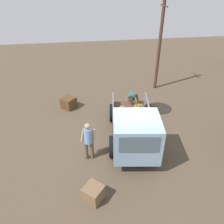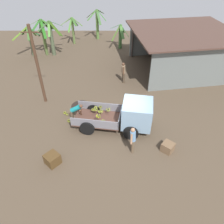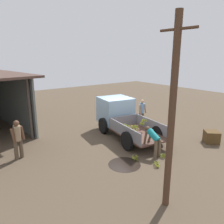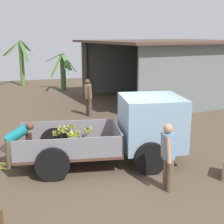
{
  "view_description": "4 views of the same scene",
  "coord_description": "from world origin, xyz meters",
  "views": [
    {
      "loc": [
        6.82,
        -2.1,
        6.2
      ],
      "look_at": [
        -0.97,
        -0.87,
        1.27
      ],
      "focal_mm": 35.0,
      "sensor_mm": 36.0,
      "label": 1
    },
    {
      "loc": [
        -0.78,
        -10.0,
        9.0
      ],
      "look_at": [
        -0.78,
        0.0,
        1.1
      ],
      "focal_mm": 35.0,
      "sensor_mm": 36.0,
      "label": 2
    },
    {
      "loc": [
        -8.98,
        7.23,
        4.24
      ],
      "look_at": [
        -0.58,
        0.94,
        1.49
      ],
      "focal_mm": 35.0,
      "sensor_mm": 36.0,
      "label": 3
    },
    {
      "loc": [
        -2.96,
        -8.04,
        3.58
      ],
      "look_at": [
        -0.53,
        -0.27,
        1.56
      ],
      "focal_mm": 50.0,
      "sensor_mm": 36.0,
      "label": 4
    }
  ],
  "objects": [
    {
      "name": "banana_palm_4",
      "position": [
        -2.42,
        15.1,
        1.69
      ],
      "size": [
        2.28,
        2.37,
        3.19
      ],
      "color": "#577D3A",
      "rests_on": "ground"
    },
    {
      "name": "banana_palm_0",
      "position": [
        -4.95,
        13.61,
        1.54
      ],
      "size": [
        2.28,
        2.32,
        2.77
      ],
      "color": "#5C743B",
      "rests_on": "ground"
    },
    {
      "name": "warehouse_shed",
      "position": [
        5.59,
        7.79,
        2.42
      ],
      "size": [
        9.28,
        8.58,
        3.28
      ],
      "rotation": [
        0.0,
        0.0,
        0.15
      ],
      "color": "slate",
      "rests_on": "ground"
    },
    {
      "name": "utility_pole",
      "position": [
        -5.5,
        2.66,
        2.7
      ],
      "size": [
        1.07,
        0.19,
        5.29
      ],
      "color": "#493021",
      "rests_on": "ground"
    },
    {
      "name": "banana_palm_5",
      "position": [
        -7.26,
        10.64,
        1.84
      ],
      "size": [
        2.51,
        2.15,
        3.41
      ],
      "color": "#4F6432",
      "rests_on": "ground"
    },
    {
      "name": "person_worker_loading",
      "position": [
        -3.03,
        0.55,
        0.74
      ],
      "size": [
        0.8,
        0.65,
        1.22
      ],
      "rotation": [
        0.0,
        0.0,
        0.0
      ],
      "color": "brown",
      "rests_on": "ground"
    },
    {
      "name": "cargo_truck",
      "position": [
        0.23,
        -0.15,
        1.01
      ],
      "size": [
        4.79,
        2.51,
        1.9
      ],
      "rotation": [
        0.0,
        0.0,
        -0.15
      ],
      "color": "brown",
      "rests_on": "ground"
    },
    {
      "name": "banana_bunch_on_ground_1",
      "position": [
        -3.47,
        0.4,
        0.1
      ],
      "size": [
        0.25,
        0.26,
        0.19
      ],
      "color": "brown",
      "rests_on": "ground"
    },
    {
      "name": "banana_bunch_on_ground_2",
      "position": [
        -3.71,
        1.08,
        0.09
      ],
      "size": [
        0.24,
        0.24,
        0.17
      ],
      "color": "brown",
      "rests_on": "ground"
    },
    {
      "name": "banana_palm_6",
      "position": [
        0.07,
        12.33,
        1.27
      ],
      "size": [
        1.9,
        2.24,
        2.43
      ],
      "color": "#3B6430",
      "rests_on": "ground"
    },
    {
      "name": "ground",
      "position": [
        0.0,
        0.0,
        0.0
      ],
      "size": [
        36.0,
        36.0,
        0.0
      ],
      "primitive_type": "plane",
      "color": "brown"
    },
    {
      "name": "banana_palm_3",
      "position": [
        -6.53,
        10.62,
        1.75
      ],
      "size": [
        2.48,
        2.59,
        3.25
      ],
      "color": "#4D5A3F",
      "rests_on": "ground"
    },
    {
      "name": "banana_bunch_on_ground_0",
      "position": [
        -3.89,
        1.22,
        0.1
      ],
      "size": [
        0.21,
        0.2,
        0.17
      ],
      "color": "#443E2C",
      "rests_on": "ground"
    },
    {
      "name": "banana_bunch_on_ground_3",
      "position": [
        -2.91,
        1.5,
        0.13
      ],
      "size": [
        0.27,
        0.27,
        0.22
      ],
      "color": "#4B4431",
      "rests_on": "ground"
    },
    {
      "name": "person_foreground_visitor",
      "position": [
        0.3,
        -1.99,
        0.9
      ],
      "size": [
        0.35,
        0.6,
        1.63
      ],
      "rotation": [
        0.0,
        0.0,
        3.08
      ],
      "color": "brown",
      "rests_on": "ground"
    },
    {
      "name": "wooden_crate_0",
      "position": [
        -3.8,
        -2.83,
        0.3
      ],
      "size": [
        0.93,
        0.93,
        0.59
      ],
      "primitive_type": "cube",
      "rotation": [
        0.0,
        0.0,
        3.98
      ],
      "color": "#4F371B",
      "rests_on": "ground"
    },
    {
      "name": "person_bystander_near_shed",
      "position": [
        0.11,
        5.3,
        0.93
      ],
      "size": [
        0.4,
        0.6,
        1.69
      ],
      "rotation": [
        0.0,
        0.0,
        3.36
      ],
      "color": "brown",
      "rests_on": "ground"
    },
    {
      "name": "banana_palm_1",
      "position": [
        -8.52,
        10.39,
        1.55
      ],
      "size": [
        2.33,
        2.72,
        2.81
      ],
      "color": "#526645",
      "rests_on": "ground"
    },
    {
      "name": "wooden_crate_1",
      "position": [
        2.22,
        -1.98,
        0.26
      ],
      "size": [
        0.83,
        0.83,
        0.52
      ],
      "primitive_type": "cube",
      "rotation": [
        0.0,
        0.0,
        4.0
      ],
      "color": "brown",
      "rests_on": "ground"
    },
    {
      "name": "mud_patch_0",
      "position": [
        -2.94,
        2.1,
        0.0
      ],
      "size": [
        1.3,
        1.3,
        0.01
      ],
      "primitive_type": "cylinder",
      "color": "black",
      "rests_on": "ground"
    }
  ]
}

